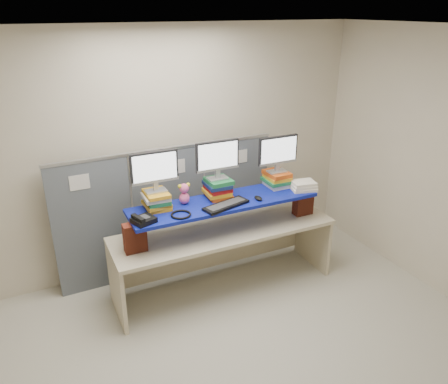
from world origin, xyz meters
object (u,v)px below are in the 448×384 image
desk (224,241)px  monitor_right (278,152)px  desk_phone (143,220)px  monitor_center (218,158)px  monitor_left (155,169)px  keyboard (226,205)px  blue_board (224,202)px

desk → monitor_right: bearing=9.4°
desk_phone → monitor_center: bearing=-3.2°
monitor_left → monitor_center: (0.67, -0.02, 0.02)m
keyboard → desk_phone: bearing=164.7°
keyboard → desk_phone: desk_phone is taller
monitor_right → desk: bearing=-170.6°
desk → monitor_right: 1.14m
blue_board → desk: bearing=1.3°
desk → keyboard: size_ratio=4.66×
blue_board → monitor_left: bearing=170.3°
blue_board → monitor_left: monitor_left is taller
blue_board → monitor_center: (-0.02, 0.12, 0.46)m
monitor_right → desk_phone: (-1.62, -0.21, -0.37)m
blue_board → monitor_left: 0.83m
desk → blue_board: bearing=-178.7°
desk → desk_phone: size_ratio=10.11×
keyboard → blue_board: bearing=58.0°
monitor_center → monitor_right: (0.73, -0.02, -0.04)m
monitor_right → monitor_left: bearing=180.0°
desk_phone → monitor_left: bearing=30.5°
keyboard → desk_phone: size_ratio=2.17×
monitor_left → desk_phone: size_ratio=1.96×
monitor_left → monitor_right: monitor_left is taller
monitor_center → monitor_left: bearing=-180.0°
monitor_center → blue_board: bearing=-81.3°
monitor_center → desk_phone: size_ratio=1.96×
monitor_right → desk_phone: 1.68m
desk → monitor_left: size_ratio=5.15×
desk → monitor_center: bearing=98.7°
monitor_center → monitor_right: bearing=-0.0°
monitor_center → monitor_right: monitor_center is taller
monitor_center → keyboard: bearing=-95.2°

